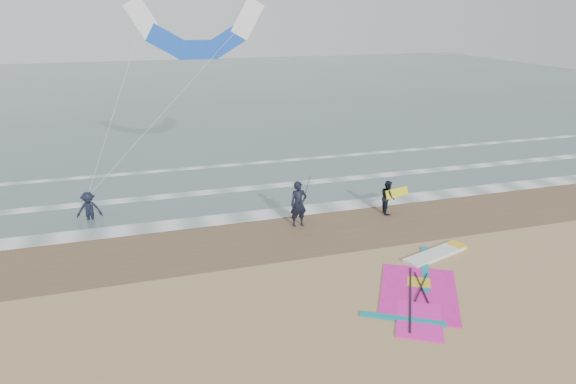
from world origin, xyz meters
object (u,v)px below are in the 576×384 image
object	(u,v)px
windsurf_rig	(425,281)
surf_kite	(197,35)
person_standing	(299,204)
person_walking	(388,197)
person_wading	(88,203)

from	to	relation	value
windsurf_rig	surf_kite	distance (m)	14.89
surf_kite	person_standing	bearing A→B (deg)	-58.49
person_walking	person_wading	distance (m)	13.44
person_wading	surf_kite	world-z (taller)	surf_kite
windsurf_rig	surf_kite	world-z (taller)	surf_kite
windsurf_rig	person_walking	world-z (taller)	person_walking
person_walking	surf_kite	world-z (taller)	surf_kite
windsurf_rig	person_walking	size ratio (longest dim) A/B	3.85
windsurf_rig	person_walking	distance (m)	6.46
windsurf_rig	person_walking	bearing A→B (deg)	74.52
windsurf_rig	person_walking	xyz separation A→B (m)	(1.71, 6.18, 0.75)
person_standing	surf_kite	size ratio (longest dim) A/B	0.23
surf_kite	person_walking	bearing A→B (deg)	-33.73
person_wading	person_standing	bearing A→B (deg)	-15.99
person_wading	windsurf_rig	bearing A→B (deg)	-34.53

